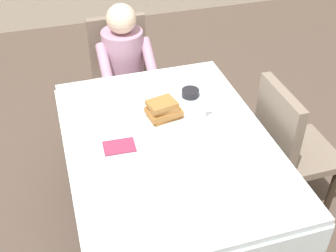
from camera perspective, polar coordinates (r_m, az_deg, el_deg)
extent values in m
plane|color=brown|center=(2.90, 0.12, -13.15)|extent=(14.00, 14.00, 0.00)
cube|color=silver|center=(2.39, 0.15, -2.19)|extent=(1.10, 1.50, 0.04)
cube|color=silver|center=(3.05, -3.99, 4.99)|extent=(1.10, 0.01, 0.18)
cube|color=silver|center=(2.40, -12.75, -6.60)|extent=(0.01, 1.50, 0.18)
cube|color=silver|center=(2.64, 11.79, -1.74)|extent=(0.01, 1.50, 0.18)
cylinder|color=brown|center=(3.08, -11.93, -1.37)|extent=(0.07, 0.07, 0.70)
cylinder|color=brown|center=(3.24, 4.67, 1.62)|extent=(0.07, 0.07, 0.70)
cube|color=#7A6B5B|center=(3.40, -5.67, 5.01)|extent=(0.44, 0.44, 0.05)
cube|color=#7A6B5B|center=(3.44, -6.66, 10.45)|extent=(0.44, 0.06, 0.48)
cylinder|color=#2D2319|center=(3.41, -1.85, 0.76)|extent=(0.04, 0.04, 0.40)
cylinder|color=#2D2319|center=(3.36, -7.78, -0.31)|extent=(0.04, 0.04, 0.40)
cylinder|color=#2D2319|center=(3.70, -3.32, 3.97)|extent=(0.04, 0.04, 0.40)
cylinder|color=#2D2319|center=(3.65, -8.81, 3.03)|extent=(0.04, 0.04, 0.40)
cylinder|color=#B2849E|center=(3.25, -5.87, 8.61)|extent=(0.30, 0.30, 0.46)
sphere|color=beige|center=(3.09, -6.19, 13.87)|extent=(0.21, 0.21, 0.21)
cylinder|color=#B2849E|center=(3.13, -2.51, 8.98)|extent=(0.08, 0.29, 0.23)
cylinder|color=#B2849E|center=(3.08, -8.34, 8.07)|extent=(0.08, 0.29, 0.23)
cylinder|color=#383D51|center=(3.37, -3.42, 0.60)|extent=(0.10, 0.10, 0.45)
cylinder|color=#383D51|center=(3.34, -6.08, 0.13)|extent=(0.10, 0.10, 0.45)
cube|color=#7A6B5B|center=(2.89, 16.89, -3.39)|extent=(0.44, 0.44, 0.05)
cube|color=#7A6B5B|center=(2.64, 14.21, 0.07)|extent=(0.06, 0.44, 0.48)
cylinder|color=#2D2319|center=(3.23, 17.31, -3.76)|extent=(0.04, 0.04, 0.40)
cylinder|color=#2D2319|center=(3.03, 20.75, -8.02)|extent=(0.04, 0.04, 0.40)
cylinder|color=#2D2319|center=(3.07, 11.60, -5.14)|extent=(0.04, 0.04, 0.40)
cylinder|color=#2D2319|center=(2.86, 14.77, -9.79)|extent=(0.04, 0.04, 0.40)
cylinder|color=white|center=(2.52, -0.64, 1.08)|extent=(0.28, 0.28, 0.02)
cube|color=#A36B33|center=(2.51, -0.42, 1.45)|extent=(0.20, 0.16, 0.02)
cube|color=#A36B33|center=(2.49, -0.56, 1.93)|extent=(0.21, 0.16, 0.03)
cube|color=#A36B33|center=(2.47, -0.65, 2.48)|extent=(0.16, 0.12, 0.03)
cube|color=#A36B33|center=(2.45, -0.81, 2.94)|extent=(0.18, 0.15, 0.03)
cylinder|color=white|center=(2.53, 4.25, 2.01)|extent=(0.08, 0.08, 0.08)
torus|color=white|center=(2.54, 5.32, 2.27)|extent=(0.05, 0.01, 0.05)
cylinder|color=black|center=(2.71, 2.97, 4.37)|extent=(0.11, 0.11, 0.04)
cone|color=silver|center=(2.55, -7.73, 1.96)|extent=(0.08, 0.08, 0.07)
cube|color=silver|center=(2.47, -4.74, -0.04)|extent=(0.02, 0.18, 0.00)
cube|color=silver|center=(2.56, 3.58, 1.46)|extent=(0.02, 0.20, 0.00)
cube|color=silver|center=(2.27, 0.57, -3.99)|extent=(0.15, 0.04, 0.00)
cube|color=#8C2D4C|center=(2.34, -6.44, -2.70)|extent=(0.18, 0.13, 0.01)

